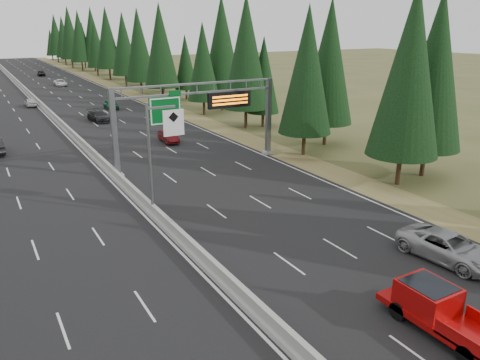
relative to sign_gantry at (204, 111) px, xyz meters
name	(u,v)px	position (x,y,z in m)	size (l,w,h in m)	color
road	(40,106)	(-8.92, 45.12, -5.23)	(32.00, 260.00, 0.08)	black
shoulder_right	(142,98)	(8.88, 45.12, -5.24)	(3.60, 260.00, 0.06)	olive
median_barrier	(40,103)	(-8.92, 45.12, -4.85)	(0.70, 260.00, 0.85)	gray
sign_gantry	(204,111)	(0.00, 0.00, 0.00)	(16.75, 0.98, 7.80)	slate
hov_sign_pole	(158,151)	(-8.33, -9.92, -0.54)	(2.80, 0.50, 8.00)	slate
tree_row_right	(178,48)	(12.95, 36.80, 3.98)	(11.74, 241.36, 18.99)	black
silver_minivan	(449,247)	(3.44, -24.58, -4.38)	(2.68, 5.80, 1.61)	#9D9CA1
red_pickup	(436,306)	(-2.52, -28.40, -4.12)	(2.12, 5.92, 1.93)	black
car_ahead_green	(111,104)	(0.55, 35.77, -4.47)	(1.71, 4.25, 1.45)	#135637
car_ahead_dkred	(168,136)	(0.18, 10.12, -4.52)	(1.42, 4.07, 1.34)	#550C0E
car_ahead_dkgrey	(99,116)	(-3.71, 26.53, -4.46)	(2.06, 5.06, 1.47)	black
car_ahead_white	(60,83)	(-1.07, 71.04, -4.49)	(2.33, 5.05, 1.40)	white
car_ahead_far	(41,73)	(-1.56, 96.26, -4.45)	(1.73, 4.31, 1.47)	black
car_onc_white	(30,102)	(-10.42, 44.71, -4.50)	(1.62, 4.03, 1.37)	#BABABA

